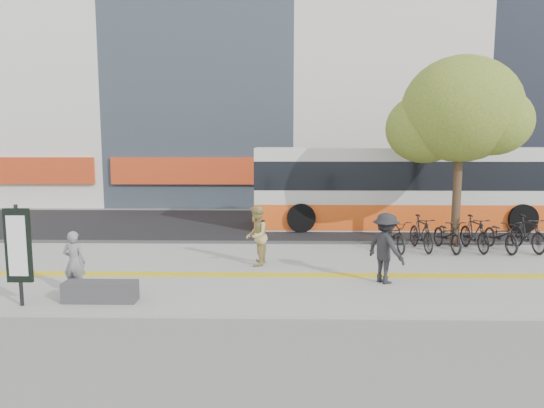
{
  "coord_description": "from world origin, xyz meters",
  "views": [
    {
      "loc": [
        1.39,
        -11.64,
        3.64
      ],
      "look_at": [
        1.12,
        2.0,
        1.84
      ],
      "focal_mm": 32.57,
      "sensor_mm": 36.0,
      "label": 1
    }
  ],
  "objects_px": {
    "bus": "(404,190)",
    "seated_woman": "(74,262)",
    "pedestrian_dark": "(386,248)",
    "street_tree": "(459,112)",
    "bench": "(101,292)",
    "signboard": "(18,247)",
    "pedestrian_tan": "(256,236)"
  },
  "relations": [
    {
      "from": "pedestrian_tan",
      "to": "bus",
      "type": "bearing_deg",
      "value": 145.89
    },
    {
      "from": "signboard",
      "to": "pedestrian_dark",
      "type": "xyz_separation_m",
      "value": [
        8.18,
        1.89,
        -0.41
      ]
    },
    {
      "from": "seated_woman",
      "to": "pedestrian_tan",
      "type": "relative_size",
      "value": 0.86
    },
    {
      "from": "bus",
      "to": "pedestrian_dark",
      "type": "xyz_separation_m",
      "value": [
        -2.42,
        -8.12,
        -0.62
      ]
    },
    {
      "from": "seated_woman",
      "to": "signboard",
      "type": "bearing_deg",
      "value": 54.26
    },
    {
      "from": "seated_woman",
      "to": "street_tree",
      "type": "bearing_deg",
      "value": -146.45
    },
    {
      "from": "bus",
      "to": "pedestrian_tan",
      "type": "bearing_deg",
      "value": -131.48
    },
    {
      "from": "seated_woman",
      "to": "pedestrian_tan",
      "type": "xyz_separation_m",
      "value": [
        4.08,
        2.65,
        0.12
      ]
    },
    {
      "from": "signboard",
      "to": "pedestrian_dark",
      "type": "relative_size",
      "value": 1.25
    },
    {
      "from": "street_tree",
      "to": "signboard",
      "type": "bearing_deg",
      "value": -150.93
    },
    {
      "from": "signboard",
      "to": "pedestrian_tan",
      "type": "distance_m",
      "value": 6.04
    },
    {
      "from": "bench",
      "to": "street_tree",
      "type": "distance_m",
      "value": 12.23
    },
    {
      "from": "bus",
      "to": "seated_woman",
      "type": "xyz_separation_m",
      "value": [
        -9.8,
        -9.12,
        -0.77
      ]
    },
    {
      "from": "bus",
      "to": "pedestrian_dark",
      "type": "distance_m",
      "value": 8.49
    },
    {
      "from": "street_tree",
      "to": "pedestrian_tan",
      "type": "relative_size",
      "value": 3.7
    },
    {
      "from": "pedestrian_tan",
      "to": "bench",
      "type": "bearing_deg",
      "value": -38.06
    },
    {
      "from": "bench",
      "to": "signboard",
      "type": "distance_m",
      "value": 1.94
    },
    {
      "from": "bench",
      "to": "street_tree",
      "type": "bearing_deg",
      "value": 31.62
    },
    {
      "from": "bench",
      "to": "bus",
      "type": "bearing_deg",
      "value": 47.15
    },
    {
      "from": "seated_woman",
      "to": "pedestrian_dark",
      "type": "bearing_deg",
      "value": -165.95
    },
    {
      "from": "bench",
      "to": "pedestrian_dark",
      "type": "xyz_separation_m",
      "value": [
        6.58,
        1.58,
        0.65
      ]
    },
    {
      "from": "seated_woman",
      "to": "pedestrian_tan",
      "type": "bearing_deg",
      "value": -140.66
    },
    {
      "from": "bench",
      "to": "signboard",
      "type": "xyz_separation_m",
      "value": [
        -1.6,
        -0.31,
        1.06
      ]
    },
    {
      "from": "signboard",
      "to": "pedestrian_tan",
      "type": "height_order",
      "value": "signboard"
    },
    {
      "from": "bus",
      "to": "pedestrian_tan",
      "type": "distance_m",
      "value": 8.66
    },
    {
      "from": "street_tree",
      "to": "pedestrian_tan",
      "type": "xyz_separation_m",
      "value": [
        -6.5,
        -2.79,
        -3.58
      ]
    },
    {
      "from": "pedestrian_dark",
      "to": "street_tree",
      "type": "bearing_deg",
      "value": -69.87
    },
    {
      "from": "signboard",
      "to": "bus",
      "type": "bearing_deg",
      "value": 43.35
    },
    {
      "from": "bench",
      "to": "pedestrian_dark",
      "type": "distance_m",
      "value": 6.8
    },
    {
      "from": "street_tree",
      "to": "pedestrian_dark",
      "type": "xyz_separation_m",
      "value": [
        -3.2,
        -4.44,
        -3.56
      ]
    },
    {
      "from": "signboard",
      "to": "bus",
      "type": "distance_m",
      "value": 14.58
    },
    {
      "from": "signboard",
      "to": "pedestrian_tan",
      "type": "relative_size",
      "value": 1.29
    }
  ]
}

